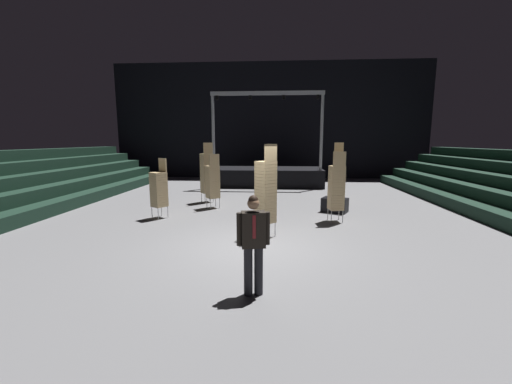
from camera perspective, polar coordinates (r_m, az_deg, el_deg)
ground_plane at (r=8.25m, az=-0.52°, el=-9.83°), size 22.00×30.00×0.10m
arena_end_wall at (r=22.82m, az=2.43°, el=12.66°), size 22.00×0.30×8.00m
stage_riser at (r=18.93m, az=2.05°, el=3.04°), size 6.43×3.04×5.26m
man_with_tie at (r=5.40m, az=-0.47°, el=-8.56°), size 0.57×0.30×1.75m
chair_stack_front_left at (r=10.60m, az=14.30°, el=0.87°), size 0.50×0.50×2.31m
chair_stack_front_right at (r=13.75m, az=-8.87°, el=3.44°), size 0.62×0.62×2.56m
chair_stack_mid_left at (r=11.29m, az=-17.10°, el=0.60°), size 0.61×0.61×2.05m
chair_stack_mid_right at (r=8.64m, az=1.77°, el=0.15°), size 0.62×0.62×2.56m
chair_stack_mid_centre at (r=14.64m, az=14.67°, el=3.60°), size 0.46×0.46×2.56m
chair_stack_rear_left at (r=12.52m, az=-7.81°, el=1.94°), size 0.61×0.61×2.14m
equipment_road_case at (r=12.19m, az=14.02°, el=-2.29°), size 1.07×0.94×0.53m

